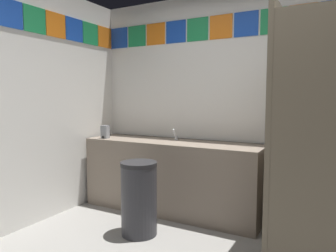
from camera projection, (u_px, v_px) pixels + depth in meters
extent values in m
cube|color=white|center=(258.00, 104.00, 3.48)|extent=(4.02, 0.08, 2.53)
cube|color=#1947B7|center=(119.00, 38.00, 4.25)|extent=(0.27, 0.01, 0.27)
cube|color=#1E8C4C|center=(137.00, 36.00, 4.11)|extent=(0.27, 0.01, 0.27)
cube|color=orange|center=(156.00, 34.00, 3.97)|extent=(0.27, 0.01, 0.27)
cube|color=#1947B7|center=(176.00, 32.00, 3.84)|extent=(0.27, 0.01, 0.27)
cube|color=#1E8C4C|center=(198.00, 29.00, 3.70)|extent=(0.27, 0.01, 0.27)
cube|color=orange|center=(221.00, 27.00, 3.56)|extent=(0.27, 0.01, 0.27)
cube|color=#1947B7|center=(246.00, 24.00, 3.43)|extent=(0.27, 0.01, 0.27)
cube|color=#1E8C4C|center=(273.00, 21.00, 3.29)|extent=(0.27, 0.01, 0.27)
cube|color=orange|center=(303.00, 18.00, 3.15)|extent=(0.27, 0.01, 0.27)
cube|color=#1947B7|center=(335.00, 14.00, 3.01)|extent=(0.27, 0.01, 0.27)
cube|color=#1947B7|center=(10.00, 13.00, 2.99)|extent=(0.01, 0.27, 0.27)
cube|color=#1E8C4C|center=(35.00, 20.00, 3.24)|extent=(0.01, 0.27, 0.27)
cube|color=orange|center=(56.00, 25.00, 3.48)|extent=(0.01, 0.27, 0.27)
cube|color=#1947B7|center=(74.00, 30.00, 3.72)|extent=(0.01, 0.27, 0.27)
cube|color=#1E8C4C|center=(91.00, 34.00, 3.96)|extent=(0.01, 0.27, 0.27)
cube|color=orange|center=(105.00, 37.00, 4.20)|extent=(0.01, 0.27, 0.27)
cube|color=gray|center=(172.00, 176.00, 3.70)|extent=(2.11, 0.58, 0.83)
cube|color=gray|center=(182.00, 142.00, 3.90)|extent=(2.11, 0.03, 0.08)
cylinder|color=silver|center=(171.00, 146.00, 3.64)|extent=(0.34, 0.34, 0.10)
cylinder|color=silver|center=(176.00, 138.00, 3.75)|extent=(0.04, 0.04, 0.05)
cylinder|color=silver|center=(174.00, 133.00, 3.70)|extent=(0.02, 0.06, 0.09)
cube|color=gray|center=(105.00, 132.00, 3.91)|extent=(0.09, 0.07, 0.16)
cylinder|color=black|center=(103.00, 137.00, 3.87)|extent=(0.02, 0.02, 0.03)
cube|color=#726651|center=(284.00, 139.00, 2.66)|extent=(0.04, 1.41, 1.98)
cylinder|color=silver|center=(271.00, 137.00, 2.05)|extent=(0.02, 0.02, 0.10)
cylinder|color=#333338|center=(139.00, 200.00, 3.07)|extent=(0.35, 0.35, 0.68)
cylinder|color=#262628|center=(139.00, 164.00, 3.03)|extent=(0.36, 0.36, 0.04)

